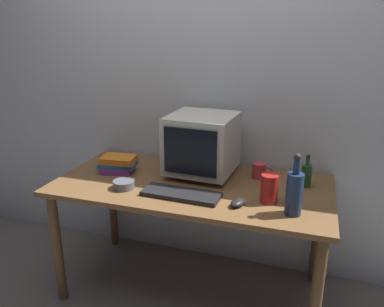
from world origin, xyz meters
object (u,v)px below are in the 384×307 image
object	(u,v)px
keyboard	(180,194)
mug	(260,171)
cd_spindle	(124,184)
bottle_tall	(294,192)
computer_mouse	(238,203)
bottle_short	(306,175)
crt_monitor	(202,144)
book_stack	(118,164)
metal_canister	(269,189)

from	to	relation	value
keyboard	mug	size ratio (longest dim) A/B	3.50
keyboard	cd_spindle	world-z (taller)	cd_spindle
keyboard	bottle_tall	bearing A→B (deg)	-0.31
computer_mouse	mug	bearing A→B (deg)	104.78
bottle_short	cd_spindle	size ratio (longest dim) A/B	1.60
crt_monitor	mug	world-z (taller)	crt_monitor
keyboard	bottle_tall	size ratio (longest dim) A/B	1.36
keyboard	bottle_tall	world-z (taller)	bottle_tall
crt_monitor	mug	xyz separation A→B (m)	(0.34, 0.05, -0.15)
crt_monitor	keyboard	distance (m)	0.39
crt_monitor	bottle_tall	size ratio (longest dim) A/B	1.33
book_stack	cd_spindle	bearing A→B (deg)	-55.19
crt_monitor	keyboard	xyz separation A→B (m)	(-0.02, -0.34, -0.18)
book_stack	metal_canister	xyz separation A→B (m)	(0.95, -0.15, 0.02)
crt_monitor	cd_spindle	size ratio (longest dim) A/B	3.40
computer_mouse	mug	xyz separation A→B (m)	(0.05, 0.42, 0.03)
keyboard	metal_canister	size ratio (longest dim) A/B	2.80
mug	cd_spindle	xyz separation A→B (m)	(-0.70, -0.39, -0.02)
bottle_short	mug	size ratio (longest dim) A/B	1.60
crt_monitor	book_stack	bearing A→B (deg)	-166.64
cd_spindle	metal_canister	bearing A→B (deg)	5.20
bottle_tall	crt_monitor	bearing A→B (deg)	146.94
crt_monitor	cd_spindle	distance (m)	0.52
bottle_short	bottle_tall	bearing A→B (deg)	-97.21
computer_mouse	mug	size ratio (longest dim) A/B	0.83
keyboard	metal_canister	distance (m)	0.47
computer_mouse	bottle_short	world-z (taller)	bottle_short
computer_mouse	cd_spindle	xyz separation A→B (m)	(-0.65, 0.02, 0.00)
bottle_short	metal_canister	world-z (taller)	bottle_short
computer_mouse	bottle_tall	bearing A→B (deg)	20.58
metal_canister	bottle_short	bearing A→B (deg)	57.18
computer_mouse	book_stack	distance (m)	0.84
bottle_tall	metal_canister	xyz separation A→B (m)	(-0.13, 0.10, -0.04)
book_stack	metal_canister	distance (m)	0.96
bottle_short	mug	bearing A→B (deg)	169.28
cd_spindle	bottle_tall	bearing A→B (deg)	-1.69
cd_spindle	crt_monitor	bearing A→B (deg)	44.13
bottle_short	metal_canister	bearing A→B (deg)	-122.82
computer_mouse	cd_spindle	distance (m)	0.65
book_stack	mug	xyz separation A→B (m)	(0.85, 0.17, -0.01)
crt_monitor	bottle_short	distance (m)	0.63
crt_monitor	metal_canister	size ratio (longest dim) A/B	2.72
computer_mouse	book_stack	world-z (taller)	book_stack
keyboard	computer_mouse	size ratio (longest dim) A/B	4.20
crt_monitor	cd_spindle	xyz separation A→B (m)	(-0.35, -0.34, -0.17)
bottle_tall	bottle_short	xyz separation A→B (m)	(0.05, 0.37, -0.04)
keyboard	mug	world-z (taller)	mug
metal_canister	mug	bearing A→B (deg)	106.54
book_stack	bottle_tall	bearing A→B (deg)	-13.04
cd_spindle	metal_canister	size ratio (longest dim) A/B	0.80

